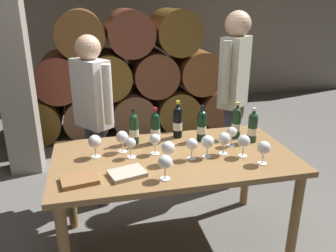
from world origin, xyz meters
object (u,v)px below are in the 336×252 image
at_px(wine_bottle_0, 236,123).
at_px(wine_glass_10, 168,148).
at_px(wine_glass_8, 131,144).
at_px(dining_table, 174,167).
at_px(wine_glass_11, 95,142).
at_px(wine_bottle_4, 253,127).
at_px(tasting_notebook, 80,180).
at_px(wine_bottle_1, 134,128).
at_px(wine_bottle_2, 202,125).
at_px(wine_glass_7, 155,140).
at_px(taster_seated_left, 93,109).
at_px(wine_glass_1, 264,148).
at_px(wine_bottle_5, 155,128).
at_px(leather_ledger, 127,173).
at_px(wine_bottle_3, 178,122).
at_px(wine_glass_3, 122,137).
at_px(wine_glass_2, 232,133).
at_px(wine_glass_9, 224,139).
at_px(wine_glass_6, 207,142).
at_px(sommelier_presenting, 234,86).
at_px(wine_glass_4, 192,144).
at_px(wine_glass_5, 244,141).
at_px(wine_glass_0, 165,163).

xyz_separation_m(wine_bottle_0, wine_glass_10, (-0.63, -0.33, -0.01)).
bearing_deg(wine_glass_8, dining_table, -6.31).
distance_m(wine_glass_10, wine_glass_11, 0.52).
xyz_separation_m(wine_bottle_4, tasting_notebook, (-1.30, -0.35, -0.11)).
xyz_separation_m(wine_bottle_1, wine_bottle_2, (0.52, -0.06, 0.00)).
xyz_separation_m(wine_glass_7, taster_seated_left, (-0.41, 0.67, 0.05)).
bearing_deg(dining_table, wine_glass_7, 156.88).
bearing_deg(wine_glass_1, tasting_notebook, 178.98).
xyz_separation_m(wine_bottle_5, leather_ledger, (-0.27, -0.47, -0.11)).
distance_m(wine_bottle_3, tasting_notebook, 0.96).
xyz_separation_m(wine_glass_3, wine_glass_10, (0.28, -0.26, 0.00)).
relative_size(wine_glass_1, wine_glass_7, 1.06).
relative_size(wine_glass_3, wine_glass_8, 1.09).
bearing_deg(wine_bottle_5, wine_glass_2, -17.94).
distance_m(wine_bottle_3, taster_seated_left, 0.76).
distance_m(wine_bottle_1, wine_glass_3, 0.17).
bearing_deg(tasting_notebook, wine_glass_11, 62.29).
xyz_separation_m(wine_bottle_5, wine_glass_9, (0.44, -0.30, -0.01)).
height_order(wine_glass_6, sommelier_presenting, sommelier_presenting).
bearing_deg(wine_bottle_4, wine_glass_4, -160.37).
distance_m(wine_glass_1, sommelier_presenting, 1.04).
height_order(wine_glass_5, wine_glass_9, wine_glass_9).
bearing_deg(taster_seated_left, wine_glass_3, -71.85).
height_order(wine_bottle_5, wine_glass_11, wine_bottle_5).
bearing_deg(wine_glass_3, wine_glass_5, -17.92).
bearing_deg(sommelier_presenting, wine_glass_8, -145.86).
relative_size(wine_bottle_4, wine_glass_4, 1.78).
xyz_separation_m(wine_bottle_0, wine_glass_6, (-0.34, -0.29, -0.01)).
height_order(wine_bottle_3, wine_glass_7, wine_bottle_3).
bearing_deg(wine_bottle_2, wine_glass_1, -60.25).
xyz_separation_m(wine_glass_6, wine_glass_9, (0.13, 0.02, 0.00)).
bearing_deg(sommelier_presenting, wine_glass_2, -113.23).
distance_m(wine_bottle_2, sommelier_presenting, 0.73).
distance_m(wine_bottle_0, wine_bottle_4, 0.14).
xyz_separation_m(wine_glass_5, taster_seated_left, (-1.01, 0.84, 0.05)).
bearing_deg(wine_glass_1, sommelier_presenting, 78.54).
height_order(wine_bottle_1, wine_bottle_4, wine_bottle_1).
height_order(wine_glass_8, wine_glass_9, wine_glass_9).
distance_m(wine_bottle_2, leather_ledger, 0.78).
bearing_deg(wine_glass_7, taster_seated_left, 121.83).
bearing_deg(sommelier_presenting, wine_bottle_1, -154.91).
bearing_deg(wine_bottle_1, taster_seated_left, 123.85).
relative_size(wine_glass_2, wine_glass_10, 0.92).
bearing_deg(wine_bottle_2, wine_bottle_1, 173.32).
distance_m(wine_glass_7, wine_glass_9, 0.49).
bearing_deg(sommelier_presenting, wine_glass_1, -101.46).
bearing_deg(wine_glass_11, tasting_notebook, -107.64).
height_order(wine_glass_2, wine_glass_5, wine_glass_5).
xyz_separation_m(wine_glass_5, wine_glass_10, (-0.54, 0.00, 0.00)).
bearing_deg(wine_glass_0, leather_ledger, 156.14).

